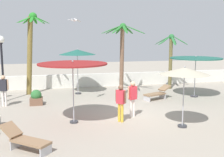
{
  "coord_description": "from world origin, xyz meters",
  "views": [
    {
      "loc": [
        -3.53,
        -12.41,
        3.8
      ],
      "look_at": [
        0.0,
        2.82,
        1.4
      ],
      "focal_mm": 43.71,
      "sensor_mm": 36.0,
      "label": 1
    }
  ],
  "objects_px": {
    "patio_umbrella_1": "(73,65)",
    "lounge_chair_0": "(158,93)",
    "patio_umbrella_3": "(77,52)",
    "palm_tree_1": "(31,44)",
    "guest_1": "(121,100)",
    "palm_tree_0": "(171,53)",
    "palm_tree_2": "(122,48)",
    "lounge_chair_1": "(25,139)",
    "patio_umbrella_2": "(196,59)",
    "planter": "(36,98)",
    "lamp_post_1": "(2,58)",
    "guest_0": "(4,88)",
    "patio_umbrella_4": "(184,72)",
    "guest_2": "(133,95)",
    "seagull_0": "(74,20)"
  },
  "relations": [
    {
      "from": "patio_umbrella_1",
      "to": "lounge_chair_0",
      "type": "bearing_deg",
      "value": 32.69
    },
    {
      "from": "patio_umbrella_3",
      "to": "palm_tree_1",
      "type": "relative_size",
      "value": 0.57
    },
    {
      "from": "patio_umbrella_1",
      "to": "guest_1",
      "type": "distance_m",
      "value": 2.61
    },
    {
      "from": "patio_umbrella_3",
      "to": "palm_tree_0",
      "type": "distance_m",
      "value": 6.84
    },
    {
      "from": "palm_tree_2",
      "to": "lounge_chair_1",
      "type": "distance_m",
      "value": 9.98
    },
    {
      "from": "patio_umbrella_2",
      "to": "lounge_chair_1",
      "type": "bearing_deg",
      "value": -147.67
    },
    {
      "from": "palm_tree_2",
      "to": "planter",
      "type": "bearing_deg",
      "value": -165.02
    },
    {
      "from": "patio_umbrella_3",
      "to": "lamp_post_1",
      "type": "height_order",
      "value": "lamp_post_1"
    },
    {
      "from": "palm_tree_1",
      "to": "lounge_chair_0",
      "type": "bearing_deg",
      "value": -23.89
    },
    {
      "from": "patio_umbrella_1",
      "to": "palm_tree_0",
      "type": "distance_m",
      "value": 10.1
    },
    {
      "from": "patio_umbrella_3",
      "to": "guest_0",
      "type": "relative_size",
      "value": 1.75
    },
    {
      "from": "guest_0",
      "to": "guest_1",
      "type": "relative_size",
      "value": 1.03
    },
    {
      "from": "patio_umbrella_2",
      "to": "patio_umbrella_3",
      "type": "relative_size",
      "value": 1.06
    },
    {
      "from": "palm_tree_2",
      "to": "lounge_chair_1",
      "type": "xyz_separation_m",
      "value": [
        -5.51,
        -7.87,
        -2.7
      ]
    },
    {
      "from": "palm_tree_1",
      "to": "palm_tree_2",
      "type": "bearing_deg",
      "value": -15.21
    },
    {
      "from": "patio_umbrella_3",
      "to": "patio_umbrella_4",
      "type": "xyz_separation_m",
      "value": [
        3.6,
        -7.8,
        -0.41
      ]
    },
    {
      "from": "lounge_chair_0",
      "to": "lamp_post_1",
      "type": "bearing_deg",
      "value": 170.38
    },
    {
      "from": "lounge_chair_0",
      "to": "guest_1",
      "type": "bearing_deg",
      "value": -131.24
    },
    {
      "from": "patio_umbrella_1",
      "to": "guest_2",
      "type": "distance_m",
      "value": 3.21
    },
    {
      "from": "lounge_chair_1",
      "to": "guest_0",
      "type": "distance_m",
      "value": 6.64
    },
    {
      "from": "patio_umbrella_4",
      "to": "guest_2",
      "type": "distance_m",
      "value": 2.83
    },
    {
      "from": "palm_tree_0",
      "to": "guest_0",
      "type": "height_order",
      "value": "palm_tree_0"
    },
    {
      "from": "patio_umbrella_1",
      "to": "lounge_chair_0",
      "type": "relative_size",
      "value": 1.57
    },
    {
      "from": "palm_tree_1",
      "to": "patio_umbrella_2",
      "type": "bearing_deg",
      "value": -17.58
    },
    {
      "from": "palm_tree_1",
      "to": "guest_2",
      "type": "height_order",
      "value": "palm_tree_1"
    },
    {
      "from": "lounge_chair_1",
      "to": "lounge_chair_0",
      "type": "bearing_deg",
      "value": 39.94
    },
    {
      "from": "patio_umbrella_2",
      "to": "guest_1",
      "type": "height_order",
      "value": "patio_umbrella_2"
    },
    {
      "from": "palm_tree_1",
      "to": "lamp_post_1",
      "type": "height_order",
      "value": "palm_tree_1"
    },
    {
      "from": "guest_2",
      "to": "palm_tree_0",
      "type": "bearing_deg",
      "value": 52.35
    },
    {
      "from": "lounge_chair_1",
      "to": "guest_2",
      "type": "height_order",
      "value": "guest_2"
    },
    {
      "from": "lounge_chair_0",
      "to": "guest_1",
      "type": "distance_m",
      "value": 5.12
    },
    {
      "from": "patio_umbrella_4",
      "to": "palm_tree_2",
      "type": "distance_m",
      "value": 6.95
    },
    {
      "from": "planter",
      "to": "guest_2",
      "type": "bearing_deg",
      "value": -37.66
    },
    {
      "from": "guest_0",
      "to": "seagull_0",
      "type": "height_order",
      "value": "seagull_0"
    },
    {
      "from": "guest_2",
      "to": "lounge_chair_0",
      "type": "bearing_deg",
      "value": 50.9
    },
    {
      "from": "palm_tree_1",
      "to": "seagull_0",
      "type": "xyz_separation_m",
      "value": [
        2.48,
        -4.19,
        1.34
      ]
    },
    {
      "from": "patio_umbrella_2",
      "to": "guest_0",
      "type": "relative_size",
      "value": 1.85
    },
    {
      "from": "palm_tree_1",
      "to": "seagull_0",
      "type": "distance_m",
      "value": 5.05
    },
    {
      "from": "patio_umbrella_1",
      "to": "lamp_post_1",
      "type": "bearing_deg",
      "value": 126.09
    },
    {
      "from": "palm_tree_2",
      "to": "lounge_chair_1",
      "type": "height_order",
      "value": "palm_tree_2"
    },
    {
      "from": "palm_tree_2",
      "to": "seagull_0",
      "type": "distance_m",
      "value": 4.48
    },
    {
      "from": "guest_0",
      "to": "planter",
      "type": "height_order",
      "value": "guest_0"
    },
    {
      "from": "patio_umbrella_4",
      "to": "palm_tree_0",
      "type": "relative_size",
      "value": 0.65
    },
    {
      "from": "guest_1",
      "to": "planter",
      "type": "height_order",
      "value": "guest_1"
    },
    {
      "from": "palm_tree_0",
      "to": "palm_tree_1",
      "type": "height_order",
      "value": "palm_tree_1"
    },
    {
      "from": "lounge_chair_1",
      "to": "planter",
      "type": "distance_m",
      "value": 6.42
    },
    {
      "from": "palm_tree_1",
      "to": "lounge_chair_1",
      "type": "bearing_deg",
      "value": -88.46
    },
    {
      "from": "lounge_chair_1",
      "to": "seagull_0",
      "type": "distance_m",
      "value": 7.11
    },
    {
      "from": "palm_tree_1",
      "to": "planter",
      "type": "distance_m",
      "value": 4.22
    },
    {
      "from": "seagull_0",
      "to": "lounge_chair_1",
      "type": "bearing_deg",
      "value": -112.96
    }
  ]
}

